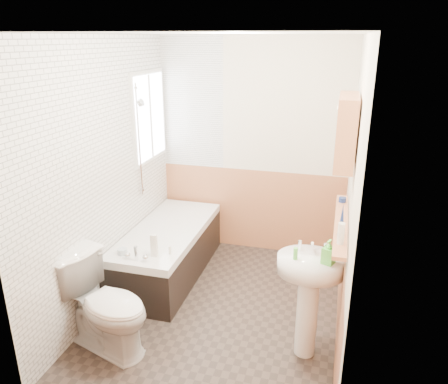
{
  "coord_description": "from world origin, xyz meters",
  "views": [
    {
      "loc": [
        0.98,
        -3.44,
        2.48
      ],
      "look_at": [
        0.0,
        0.15,
        1.15
      ],
      "focal_mm": 35.0,
      "sensor_mm": 36.0,
      "label": 1
    }
  ],
  "objects": [
    {
      "name": "wall_back",
      "position": [
        0.0,
        1.41,
        1.25
      ],
      "size": [
        2.2,
        0.02,
        2.5
      ],
      "primitive_type": "cube",
      "color": "#EFE0C5",
      "rests_on": "ground"
    },
    {
      "name": "ceiling",
      "position": [
        0.0,
        0.0,
        2.5
      ],
      "size": [
        2.8,
        2.8,
        0.0
      ],
      "primitive_type": "plane",
      "rotation": [
        3.14,
        0.0,
        0.0
      ],
      "color": "white",
      "rests_on": "ground"
    },
    {
      "name": "tile_return_back",
      "position": [
        -0.73,
        1.39,
        1.75
      ],
      "size": [
        0.75,
        0.01,
        1.5
      ],
      "primitive_type": "cube",
      "color": "white",
      "rests_on": "wall_back"
    },
    {
      "name": "black_jar",
      "position": [
        1.04,
        0.33,
        1.11
      ],
      "size": [
        0.08,
        0.08,
        0.04
      ],
      "primitive_type": "cylinder",
      "rotation": [
        0.0,
        0.0,
        0.31
      ],
      "color": "navy",
      "rests_on": "pine_shelf"
    },
    {
      "name": "bathtub",
      "position": [
        -0.73,
        0.51,
        0.28
      ],
      "size": [
        0.7,
        1.66,
        0.68
      ],
      "color": "black",
      "rests_on": "floor"
    },
    {
      "name": "wainscot_front",
      "position": [
        0.0,
        -1.39,
        0.5
      ],
      "size": [
        2.2,
        0.01,
        1.0
      ],
      "primitive_type": "cube",
      "color": "#C77D51",
      "rests_on": "wall_front"
    },
    {
      "name": "soap_bottle",
      "position": [
        0.97,
        -0.46,
        0.93
      ],
      "size": [
        0.15,
        0.21,
        0.09
      ],
      "primitive_type": "imported",
      "rotation": [
        0.0,
        0.0,
        -0.39
      ],
      "color": "#59C647",
      "rests_on": "sink"
    },
    {
      "name": "wall_right",
      "position": [
        1.11,
        0.0,
        1.25
      ],
      "size": [
        0.02,
        2.8,
        2.5
      ],
      "primitive_type": "cube",
      "color": "#EFE0C5",
      "rests_on": "ground"
    },
    {
      "name": "orange_bottle",
      "position": [
        -0.48,
        -0.02,
        0.58
      ],
      "size": [
        0.03,
        0.03,
        0.08
      ],
      "primitive_type": "cylinder",
      "rotation": [
        0.0,
        0.0,
        0.04
      ],
      "color": "silver",
      "rests_on": "bathtub"
    },
    {
      "name": "shower_riser",
      "position": [
        -1.04,
        0.62,
        1.56
      ],
      "size": [
        0.1,
        0.08,
        1.18
      ],
      "color": "silver",
      "rests_on": "wall_left"
    },
    {
      "name": "wall_front",
      "position": [
        0.0,
        -1.41,
        1.25
      ],
      "size": [
        2.2,
        0.02,
        2.5
      ],
      "primitive_type": "cube",
      "color": "#EFE0C5",
      "rests_on": "ground"
    },
    {
      "name": "blue_gel",
      "position": [
        -0.6,
        -0.1,
        0.65
      ],
      "size": [
        0.06,
        0.04,
        0.22
      ],
      "primitive_type": "cube",
      "rotation": [
        0.0,
        0.0,
        0.01
      ],
      "color": "silver",
      "rests_on": "bathtub"
    },
    {
      "name": "pine_shelf",
      "position": [
        1.04,
        -0.11,
        1.08
      ],
      "size": [
        0.1,
        1.25,
        0.03
      ],
      "primitive_type": "cube",
      "color": "#C77D51",
      "rests_on": "wall_right"
    },
    {
      "name": "green_bottle",
      "position": [
        1.04,
        -0.38,
        1.22
      ],
      "size": [
        0.06,
        0.06,
        0.25
      ],
      "primitive_type": "cone",
      "rotation": [
        0.0,
        0.0,
        0.23
      ],
      "color": "navy",
      "rests_on": "pine_shelf"
    },
    {
      "name": "wainscot_back",
      "position": [
        0.0,
        1.39,
        0.5
      ],
      "size": [
        2.2,
        0.01,
        1.0
      ],
      "primitive_type": "cube",
      "color": "#C77D51",
      "rests_on": "wall_back"
    },
    {
      "name": "clear_bottle",
      "position": [
        0.73,
        -0.46,
        0.93
      ],
      "size": [
        0.04,
        0.04,
        0.1
      ],
      "primitive_type": "cylinder",
      "rotation": [
        0.0,
        0.0,
        -0.12
      ],
      "color": "#59C647",
      "rests_on": "sink"
    },
    {
      "name": "wainscot_right",
      "position": [
        1.09,
        0.0,
        0.5
      ],
      "size": [
        0.01,
        2.8,
        1.0
      ],
      "primitive_type": "cube",
      "color": "#C77D51",
      "rests_on": "wall_right"
    },
    {
      "name": "foam_can",
      "position": [
        1.04,
        -0.53,
        1.17
      ],
      "size": [
        0.06,
        0.06,
        0.16
      ],
      "primitive_type": "cylinder",
      "rotation": [
        0.0,
        0.0,
        -0.42
      ],
      "color": "silver",
      "rests_on": "pine_shelf"
    },
    {
      "name": "floor",
      "position": [
        0.0,
        0.0,
        0.0
      ],
      "size": [
        2.8,
        2.8,
        0.0
      ],
      "primitive_type": "plane",
      "color": "#2E2520",
      "rests_on": "ground"
    },
    {
      "name": "window",
      "position": [
        -1.06,
        0.95,
        1.65
      ],
      "size": [
        0.03,
        0.79,
        0.99
      ],
      "color": "white",
      "rests_on": "wall_left"
    },
    {
      "name": "sink",
      "position": [
        0.84,
        -0.39,
        0.63
      ],
      "size": [
        0.52,
        0.42,
        1.0
      ],
      "rotation": [
        0.0,
        0.0,
        -0.2
      ],
      "color": "white",
      "rests_on": "floor"
    },
    {
      "name": "cream_jar",
      "position": [
        -0.91,
        -0.15,
        0.57
      ],
      "size": [
        0.11,
        0.11,
        0.06
      ],
      "primitive_type": "cylinder",
      "rotation": [
        0.0,
        0.0,
        -0.19
      ],
      "color": "silver",
      "rests_on": "bathtub"
    },
    {
      "name": "toilet",
      "position": [
        -0.76,
        -0.75,
        0.4
      ],
      "size": [
        0.93,
        0.69,
        0.81
      ],
      "primitive_type": "imported",
      "rotation": [
        0.0,
        0.0,
        1.26
      ],
      "color": "white",
      "rests_on": "floor"
    },
    {
      "name": "medicine_cabinet",
      "position": [
        1.01,
        -0.06,
        1.81
      ],
      "size": [
        0.15,
        0.59,
        0.53
      ],
      "color": "#C77D51",
      "rests_on": "wall_right"
    },
    {
      "name": "wall_left",
      "position": [
        -1.11,
        0.0,
        1.25
      ],
      "size": [
        0.02,
        2.8,
        2.5
      ],
      "primitive_type": "cube",
      "color": "#EFE0C5",
      "rests_on": "ground"
    },
    {
      "name": "tile_cladding_left",
      "position": [
        -1.09,
        0.0,
        1.25
      ],
      "size": [
        0.01,
        2.8,
        2.5
      ],
      "primitive_type": "cube",
      "color": "white",
      "rests_on": "wall_left"
    }
  ]
}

